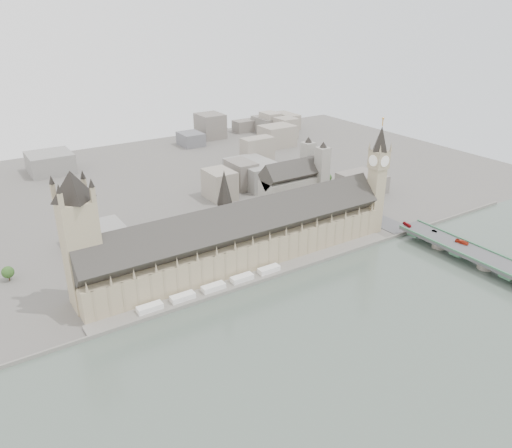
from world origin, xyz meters
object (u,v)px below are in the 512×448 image
westminster_bridge (477,259)px  car_approach (381,209)px  westminster_abbey (294,185)px  elizabeth_tower (378,172)px  red_bus_north (407,225)px  car_silver (434,231)px  victoria_tower (80,235)px  palace_of_westminster (240,239)px  red_bus_south (462,242)px

westminster_bridge → car_approach: car_approach is taller
westminster_abbey → westminster_bridge: bearing=-74.4°
elizabeth_tower → red_bus_north: 55.97m
red_bus_north → car_silver: 24.73m
victoria_tower → car_approach: 290.97m
palace_of_westminster → victoria_tower: size_ratio=2.65×
red_bus_north → westminster_abbey: bearing=120.4°
elizabeth_tower → car_silver: size_ratio=23.38×
westminster_abbey → red_bus_north: size_ratio=7.17×
red_bus_north → car_silver: bearing=-55.7°
victoria_tower → westminster_bridge: (284.00, -113.50, -50.08)m
elizabeth_tower → victoria_tower: elizabeth_tower is taller
victoria_tower → westminster_abbey: size_ratio=1.47×
elizabeth_tower → car_approach: (27.60, 16.35, -47.04)m
palace_of_westminster → red_bus_south: palace_of_westminster is taller
elizabeth_tower → car_silver: elizabeth_tower is taller
palace_of_westminster → car_approach: size_ratio=48.05×
victoria_tower → westminster_bridge: bearing=-21.8°
westminster_abbey → car_silver: (55.95, -134.58, -14.07)m
victoria_tower → red_bus_south: victoria_tower is taller
elizabeth_tower → car_approach: size_ratio=19.49×
victoria_tower → car_silver: size_ratio=21.75×
westminster_abbey → car_silver: westminster_abbey is taller
victoria_tower → car_approach: size_ratio=18.13×
car_approach → red_bus_south: bearing=-81.3°
elizabeth_tower → westminster_bridge: bearing=-75.9°
westminster_abbey → car_approach: westminster_abbey is taller
red_bus_south → elizabeth_tower: bearing=98.9°
palace_of_westminster → red_bus_north: 160.82m
car_silver → car_approach: 63.94m
elizabeth_tower → red_bus_north: bearing=-54.4°
westminster_abbey → car_silver: size_ratio=14.79×
elizabeth_tower → car_silver: 72.90m
palace_of_westminster → car_approach: palace_of_westminster is taller
elizabeth_tower → red_bus_south: 93.58m
car_silver → red_bus_north: bearing=106.0°
elizabeth_tower → palace_of_westminster: bearing=175.2°
car_silver → victoria_tower: bearing=157.3°
victoria_tower → westminster_abbey: 244.79m
car_silver → car_approach: bearing=81.3°
westminster_abbey → red_bus_south: 172.87m
westminster_bridge → elizabeth_tower: bearing=104.1°
red_bus_south → victoria_tower: bearing=150.3°
red_bus_north → red_bus_south: bearing=-69.9°
westminster_bridge → palace_of_westminster: bearing=146.5°
palace_of_westminster → elizabeth_tower: (138.00, -11.70, 35.38)m
red_bus_north → car_approach: bearing=85.6°
palace_of_westminster → red_bus_south: bearing=-27.8°
car_approach → palace_of_westminster: bearing=-170.3°
red_bus_north → red_bus_south: size_ratio=0.87×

